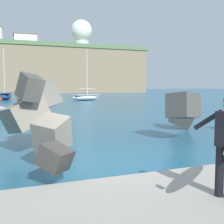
{
  "coord_description": "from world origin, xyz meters",
  "views": [
    {
      "loc": [
        -2.49,
        -7.3,
        2.16
      ],
      "look_at": [
        0.53,
        0.5,
        1.4
      ],
      "focal_mm": 45.56,
      "sensor_mm": 36.0,
      "label": 1
    }
  ],
  "objects_px": {
    "mooring_buoy_middle": "(1,99)",
    "station_building_east": "(25,41)",
    "mooring_buoy_inner": "(81,99)",
    "radar_dome": "(81,32)",
    "boat_near_right": "(5,96)",
    "boat_mid_left": "(85,97)"
  },
  "relations": [
    {
      "from": "boat_mid_left",
      "to": "mooring_buoy_inner",
      "type": "distance_m",
      "value": 0.8
    },
    {
      "from": "boat_near_right",
      "to": "mooring_buoy_inner",
      "type": "xyz_separation_m",
      "value": [
        10.62,
        -6.66,
        -0.4
      ]
    },
    {
      "from": "mooring_buoy_inner",
      "to": "radar_dome",
      "type": "xyz_separation_m",
      "value": [
        15.1,
        55.06,
        20.42
      ]
    },
    {
      "from": "boat_near_right",
      "to": "mooring_buoy_inner",
      "type": "relative_size",
      "value": 18.12
    },
    {
      "from": "mooring_buoy_inner",
      "to": "station_building_east",
      "type": "distance_m",
      "value": 64.75
    },
    {
      "from": "boat_near_right",
      "to": "boat_mid_left",
      "type": "height_order",
      "value": "boat_near_right"
    },
    {
      "from": "mooring_buoy_inner",
      "to": "station_building_east",
      "type": "bearing_deg",
      "value": 92.76
    },
    {
      "from": "boat_near_right",
      "to": "station_building_east",
      "type": "distance_m",
      "value": 58.67
    },
    {
      "from": "mooring_buoy_inner",
      "to": "boat_mid_left",
      "type": "bearing_deg",
      "value": 5.36
    },
    {
      "from": "station_building_east",
      "to": "mooring_buoy_inner",
      "type": "bearing_deg",
      "value": -87.24
    },
    {
      "from": "boat_near_right",
      "to": "mooring_buoy_middle",
      "type": "bearing_deg",
      "value": -108.57
    },
    {
      "from": "boat_mid_left",
      "to": "radar_dome",
      "type": "bearing_deg",
      "value": 75.37
    },
    {
      "from": "radar_dome",
      "to": "station_building_east",
      "type": "bearing_deg",
      "value": 158.3
    },
    {
      "from": "boat_mid_left",
      "to": "radar_dome",
      "type": "height_order",
      "value": "radar_dome"
    },
    {
      "from": "boat_near_right",
      "to": "radar_dome",
      "type": "xyz_separation_m",
      "value": [
        25.72,
        48.4,
        20.03
      ]
    },
    {
      "from": "mooring_buoy_middle",
      "to": "station_building_east",
      "type": "relative_size",
      "value": 0.06
    },
    {
      "from": "mooring_buoy_inner",
      "to": "radar_dome",
      "type": "bearing_deg",
      "value": 74.66
    },
    {
      "from": "boat_near_right",
      "to": "station_building_east",
      "type": "bearing_deg",
      "value": 82.2
    },
    {
      "from": "radar_dome",
      "to": "station_building_east",
      "type": "height_order",
      "value": "radar_dome"
    },
    {
      "from": "boat_near_right",
      "to": "mooring_buoy_inner",
      "type": "height_order",
      "value": "boat_near_right"
    },
    {
      "from": "mooring_buoy_inner",
      "to": "station_building_east",
      "type": "relative_size",
      "value": 0.06
    },
    {
      "from": "boat_mid_left",
      "to": "station_building_east",
      "type": "bearing_deg",
      "value": 93.45
    }
  ]
}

